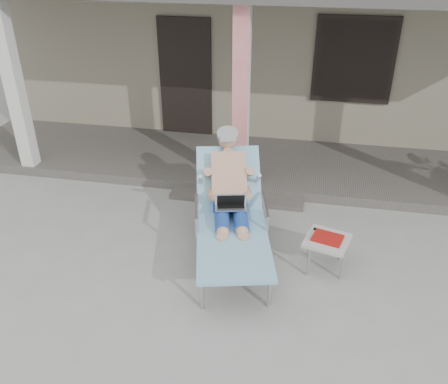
# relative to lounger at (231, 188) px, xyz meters

# --- Properties ---
(ground) EXTENTS (60.00, 60.00, 0.00)m
(ground) POSITION_rel_lounger_xyz_m (-0.12, -0.67, -0.87)
(ground) COLOR #9E9E99
(ground) RESTS_ON ground
(house) EXTENTS (10.40, 5.40, 3.30)m
(house) POSITION_rel_lounger_xyz_m (-0.12, 5.83, 0.79)
(house) COLOR gray
(house) RESTS_ON ground
(porch_deck) EXTENTS (10.00, 2.00, 0.15)m
(porch_deck) POSITION_rel_lounger_xyz_m (-0.12, 2.33, -0.80)
(porch_deck) COLOR #605B56
(porch_deck) RESTS_ON ground
(porch_step) EXTENTS (2.00, 0.30, 0.07)m
(porch_step) POSITION_rel_lounger_xyz_m (-0.12, 1.18, -0.84)
(porch_step) COLOR #605B56
(porch_step) RESTS_ON ground
(lounger) EXTENTS (1.28, 2.26, 1.42)m
(lounger) POSITION_rel_lounger_xyz_m (0.00, 0.00, 0.00)
(lounger) COLOR #B7B7BC
(lounger) RESTS_ON ground
(side_table) EXTENTS (0.60, 0.60, 0.44)m
(side_table) POSITION_rel_lounger_xyz_m (1.18, -0.17, -0.51)
(side_table) COLOR beige
(side_table) RESTS_ON ground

